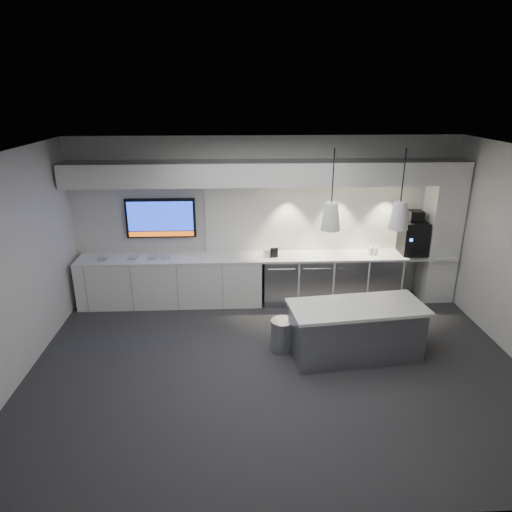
{
  "coord_description": "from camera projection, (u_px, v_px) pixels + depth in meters",
  "views": [
    {
      "loc": [
        -0.57,
        -5.6,
        3.71
      ],
      "look_at": [
        -0.24,
        1.1,
        1.29
      ],
      "focal_mm": 32.0,
      "sensor_mm": 36.0,
      "label": 1
    }
  ],
  "objects": [
    {
      "name": "floor",
      "position": [
        276.0,
        366.0,
        6.54
      ],
      "size": [
        7.0,
        7.0,
        0.0
      ],
      "primitive_type": "plane",
      "color": "#2D2D30",
      "rests_on": "ground"
    },
    {
      "name": "fridge_unit_c",
      "position": [
        347.0,
        278.0,
        8.51
      ],
      "size": [
        0.6,
        0.61,
        0.85
      ],
      "primitive_type": "cube",
      "color": "#9899A0",
      "rests_on": "floor"
    },
    {
      "name": "pendant_left",
      "position": [
        331.0,
        216.0,
        6.05
      ],
      "size": [
        0.26,
        0.26,
        1.08
      ],
      "color": "white",
      "rests_on": "ceiling"
    },
    {
      "name": "wall_back",
      "position": [
        265.0,
        219.0,
        8.38
      ],
      "size": [
        7.0,
        0.0,
        7.0
      ],
      "primitive_type": "plane",
      "rotation": [
        1.57,
        0.0,
        0.0
      ],
      "color": "silver",
      "rests_on": "floor"
    },
    {
      "name": "backsplash",
      "position": [
        330.0,
        216.0,
        8.4
      ],
      "size": [
        4.6,
        0.03,
        1.3
      ],
      "primitive_type": "cube",
      "color": "white",
      "rests_on": "wall_back"
    },
    {
      "name": "wall_front",
      "position": [
        307.0,
        382.0,
        3.69
      ],
      "size": [
        7.0,
        0.0,
        7.0
      ],
      "primitive_type": "plane",
      "rotation": [
        -1.57,
        0.0,
        0.0
      ],
      "color": "silver",
      "rests_on": "floor"
    },
    {
      "name": "soffit",
      "position": [
        267.0,
        173.0,
        7.8
      ],
      "size": [
        6.9,
        0.6,
        0.4
      ],
      "primitive_type": "cube",
      "color": "white",
      "rests_on": "wall_back"
    },
    {
      "name": "wall_tv",
      "position": [
        161.0,
        218.0,
        8.23
      ],
      "size": [
        1.25,
        0.07,
        0.72
      ],
      "color": "black",
      "rests_on": "wall_back"
    },
    {
      "name": "left_base_cabinets",
      "position": [
        171.0,
        281.0,
        8.36
      ],
      "size": [
        3.3,
        0.63,
        0.86
      ],
      "primitive_type": "cube",
      "color": "white",
      "rests_on": "floor"
    },
    {
      "name": "ceiling",
      "position": [
        280.0,
        154.0,
        5.53
      ],
      "size": [
        7.0,
        7.0,
        0.0
      ],
      "primitive_type": "plane",
      "rotation": [
        3.14,
        0.0,
        0.0
      ],
      "color": "black",
      "rests_on": "wall_back"
    },
    {
      "name": "column",
      "position": [
        441.0,
        232.0,
        8.32
      ],
      "size": [
        0.55,
        0.55,
        2.6
      ],
      "primitive_type": "cube",
      "color": "white",
      "rests_on": "floor"
    },
    {
      "name": "pendant_right",
      "position": [
        399.0,
        215.0,
        6.1
      ],
      "size": [
        0.26,
        0.26,
        1.08
      ],
      "color": "white",
      "rests_on": "ceiling"
    },
    {
      "name": "tray_a",
      "position": [
        103.0,
        259.0,
        8.07
      ],
      "size": [
        0.18,
        0.18,
        0.02
      ],
      "primitive_type": "cube",
      "rotation": [
        0.0,
        0.0,
        0.11
      ],
      "color": "#ACACAC",
      "rests_on": "back_counter"
    },
    {
      "name": "tray_c",
      "position": [
        153.0,
        258.0,
        8.16
      ],
      "size": [
        0.18,
        0.18,
        0.02
      ],
      "primitive_type": "cube",
      "rotation": [
        0.0,
        0.0,
        -0.12
      ],
      "color": "#ACACAC",
      "rests_on": "back_counter"
    },
    {
      "name": "wall_left",
      "position": [
        8.0,
        274.0,
        5.87
      ],
      "size": [
        0.0,
        7.0,
        7.0
      ],
      "primitive_type": "plane",
      "rotation": [
        1.57,
        0.0,
        1.57
      ],
      "color": "silver",
      "rests_on": "floor"
    },
    {
      "name": "fridge_unit_a",
      "position": [
        280.0,
        280.0,
        8.45
      ],
      "size": [
        0.6,
        0.61,
        0.85
      ],
      "primitive_type": "cube",
      "color": "#9899A0",
      "rests_on": "floor"
    },
    {
      "name": "island",
      "position": [
        355.0,
        331.0,
        6.67
      ],
      "size": [
        2.02,
        1.05,
        0.82
      ],
      "rotation": [
        0.0,
        0.0,
        0.11
      ],
      "color": "#9899A0",
      "rests_on": "floor"
    },
    {
      "name": "cup_cluster",
      "position": [
        373.0,
        251.0,
        8.34
      ],
      "size": [
        0.16,
        0.16,
        0.14
      ],
      "primitive_type": null,
      "color": "white",
      "rests_on": "back_counter"
    },
    {
      "name": "coffee_machine",
      "position": [
        413.0,
        236.0,
        8.32
      ],
      "size": [
        0.46,
        0.63,
        0.8
      ],
      "rotation": [
        0.0,
        0.0,
        -0.03
      ],
      "color": "black",
      "rests_on": "back_counter"
    },
    {
      "name": "fridge_unit_d",
      "position": [
        380.0,
        278.0,
        8.54
      ],
      "size": [
        0.6,
        0.61,
        0.85
      ],
      "primitive_type": "cube",
      "color": "#9899A0",
      "rests_on": "floor"
    },
    {
      "name": "sign_white",
      "position": [
        268.0,
        254.0,
        8.17
      ],
      "size": [
        0.18,
        0.07,
        0.14
      ],
      "primitive_type": "cube",
      "rotation": [
        0.0,
        0.0,
        0.3
      ],
      "color": "white",
      "rests_on": "back_counter"
    },
    {
      "name": "tray_b",
      "position": [
        133.0,
        258.0,
        8.15
      ],
      "size": [
        0.18,
        0.18,
        0.02
      ],
      "primitive_type": "cube",
      "rotation": [
        0.0,
        0.0,
        -0.17
      ],
      "color": "#ACACAC",
      "rests_on": "back_counter"
    },
    {
      "name": "sign_black",
      "position": [
        274.0,
        253.0,
        8.17
      ],
      "size": [
        0.14,
        0.04,
        0.18
      ],
      "primitive_type": "cube",
      "rotation": [
        0.0,
        0.0,
        0.14
      ],
      "color": "black",
      "rests_on": "back_counter"
    },
    {
      "name": "back_counter",
      "position": [
        266.0,
        257.0,
        8.29
      ],
      "size": [
        6.8,
        0.65,
        0.04
      ],
      "primitive_type": "cube",
      "color": "white",
      "rests_on": "left_base_cabinets"
    },
    {
      "name": "tray_d",
      "position": [
        166.0,
        257.0,
        8.17
      ],
      "size": [
        0.19,
        0.19,
        0.02
      ],
      "primitive_type": "cube",
      "rotation": [
        0.0,
        0.0,
        0.21
      ],
      "color": "#ACACAC",
      "rests_on": "back_counter"
    },
    {
      "name": "bin",
      "position": [
        282.0,
        335.0,
        6.88
      ],
      "size": [
        0.42,
        0.42,
        0.5
      ],
      "primitive_type": "cylinder",
      "rotation": [
        0.0,
        0.0,
        -0.23
      ],
      "color": "#9899A0",
      "rests_on": "floor"
    },
    {
      "name": "fridge_unit_b",
      "position": [
        313.0,
        279.0,
        8.48
      ],
      "size": [
        0.6,
        0.61,
        0.85
      ],
      "primitive_type": "cube",
      "color": "#9899A0",
      "rests_on": "floor"
    }
  ]
}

